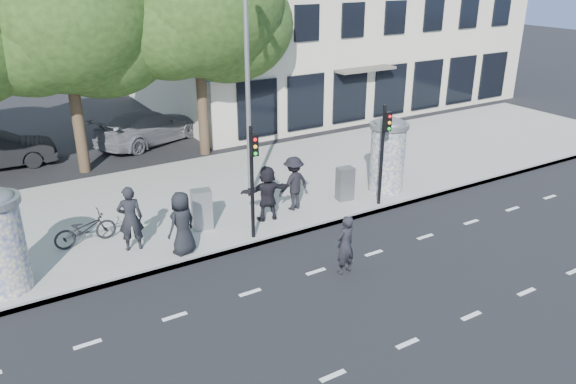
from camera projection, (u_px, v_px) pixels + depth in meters
ground at (347, 296)px, 14.01m from camera, size 120.00×120.00×0.00m
sidewalk at (220, 195)px, 19.92m from camera, size 40.00×8.00×0.15m
curb at (276, 238)px, 16.79m from camera, size 40.00×0.10×0.16m
lane_dash_near at (407, 343)px, 12.27m from camera, size 32.00×0.12×0.01m
lane_dash_far at (316, 272)px, 15.12m from camera, size 32.00×0.12×0.01m
ad_column_right at (388, 153)px, 19.64m from camera, size 1.36×1.36×2.65m
traffic_pole_near at (253, 172)px, 15.88m from camera, size 0.22×0.31×3.40m
traffic_pole_far at (384, 145)px, 18.18m from camera, size 0.22×0.31×3.40m
street_lamp at (248, 62)px, 17.82m from camera, size 0.25×0.93×8.00m
tree_near_left at (62, 12)px, 20.08m from camera, size 6.80×6.80×8.97m
tree_center at (196, 1)px, 22.06m from camera, size 7.00×7.00×9.30m
ped_a at (182, 223)px, 15.45m from camera, size 1.05×0.88×1.83m
ped_b at (130, 218)px, 15.65m from camera, size 0.77×0.59×1.91m
ped_d at (294, 183)px, 18.28m from camera, size 1.27×0.88×1.81m
ped_f at (267, 193)px, 17.53m from camera, size 1.73×0.85×1.78m
man_road at (345, 245)px, 14.79m from camera, size 0.66×0.49×1.65m
bicycle at (85, 229)px, 16.13m from camera, size 0.75×1.82×0.93m
cabinet_left at (202, 209)px, 17.03m from camera, size 0.68×0.56×1.25m
cabinet_right at (345, 184)px, 19.13m from camera, size 0.60×0.47×1.15m
car_right at (149, 127)px, 25.58m from camera, size 4.06×5.68×1.53m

